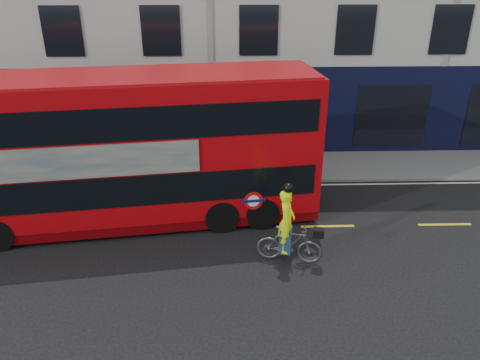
{
  "coord_description": "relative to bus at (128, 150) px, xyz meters",
  "views": [
    {
      "loc": [
        0.65,
        -11.98,
        8.14
      ],
      "look_at": [
        1.05,
        1.79,
        1.63
      ],
      "focal_mm": 35.0,
      "sensor_mm": 36.0,
      "label": 1
    }
  ],
  "objects": [
    {
      "name": "bus",
      "position": [
        0.0,
        0.0,
        0.0
      ],
      "size": [
        12.65,
        4.39,
        5.01
      ],
      "rotation": [
        0.0,
        0.0,
        0.13
      ],
      "color": "#B2070C",
      "rests_on": "ground"
    },
    {
      "name": "cyclist",
      "position": [
        4.97,
        -2.65,
        -1.71
      ],
      "size": [
        2.02,
        0.96,
        2.56
      ],
      "rotation": [
        0.0,
        0.0,
        -0.22
      ],
      "color": "#4D5052",
      "rests_on": "ground"
    },
    {
      "name": "lane_dashes",
      "position": [
        2.56,
        -0.7,
        -2.56
      ],
      "size": [
        58.0,
        0.12,
        0.01
      ],
      "primitive_type": null,
      "color": "gold",
      "rests_on": "ground"
    },
    {
      "name": "ground",
      "position": [
        2.56,
        -2.2,
        -2.57
      ],
      "size": [
        120.0,
        120.0,
        0.0
      ],
      "primitive_type": "plane",
      "color": "black",
      "rests_on": "ground"
    },
    {
      "name": "pavement",
      "position": [
        2.56,
        4.3,
        -2.51
      ],
      "size": [
        60.0,
        3.0,
        0.12
      ],
      "primitive_type": "cube",
      "color": "slate",
      "rests_on": "ground"
    },
    {
      "name": "kerb",
      "position": [
        2.56,
        2.8,
        -2.5
      ],
      "size": [
        60.0,
        0.12,
        0.13
      ],
      "primitive_type": "cube",
      "color": "slate",
      "rests_on": "ground"
    },
    {
      "name": "road_edge_line",
      "position": [
        2.56,
        2.5,
        -2.56
      ],
      "size": [
        58.0,
        0.1,
        0.01
      ],
      "primitive_type": "cube",
      "color": "silver",
      "rests_on": "ground"
    }
  ]
}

